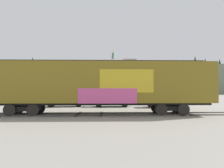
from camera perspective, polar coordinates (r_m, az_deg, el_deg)
The scene contains 8 objects.
ground_plane at distance 14.88m, azimuth -4.44°, elevation -9.32°, with size 260.00×260.00×0.00m, color gray.
track at distance 15.02m, azimuth -10.10°, elevation -9.08°, with size 59.95×6.07×0.08m.
freight_car at distance 14.74m, azimuth -4.28°, elevation 0.15°, with size 17.92×4.02×4.31m.
flagpole at distance 25.41m, azimuth 0.39°, elevation 4.59°, with size 0.59×1.41×7.32m.
hillside at distance 90.24m, azimuth 1.59°, elevation 0.92°, with size 139.12×32.54×16.22m.
parked_car_white at distance 22.00m, azimuth -14.21°, elevation -4.58°, with size 4.68×2.57×1.65m.
parked_car_green at distance 21.30m, azimuth -0.18°, elevation -4.78°, with size 4.33×2.20×1.60m.
parked_car_red at distance 21.41m, azimuth 15.47°, elevation -4.71°, with size 4.25×2.32×1.59m.
Camera 1 is at (1.83, -14.63, 2.00)m, focal length 29.74 mm.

